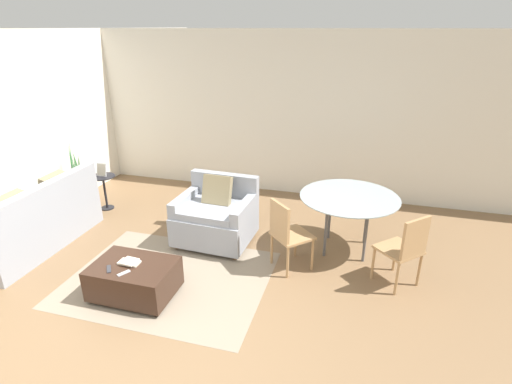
{
  "coord_description": "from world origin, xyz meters",
  "views": [
    {
      "loc": [
        1.78,
        -2.72,
        2.77
      ],
      "look_at": [
        0.47,
        1.97,
        0.75
      ],
      "focal_mm": 28.0,
      "sensor_mm": 36.0,
      "label": 1
    }
  ],
  "objects_px": {
    "couch": "(33,225)",
    "dining_chair_near_left": "(286,231)",
    "tv_remote_primary": "(109,269)",
    "side_table": "(104,186)",
    "book_stack": "(129,262)",
    "tv_remote_secondary": "(124,273)",
    "picture_frame": "(102,170)",
    "ottoman": "(134,278)",
    "dining_table": "(349,201)",
    "potted_plant": "(80,191)",
    "armchair": "(216,217)",
    "dining_chair_near_right": "(406,247)"
  },
  "relations": [
    {
      "from": "dining_chair_near_left",
      "to": "dining_table",
      "type": "bearing_deg",
      "value": 45.0
    },
    {
      "from": "couch",
      "to": "ottoman",
      "type": "bearing_deg",
      "value": -17.61
    },
    {
      "from": "tv_remote_secondary",
      "to": "dining_table",
      "type": "height_order",
      "value": "dining_table"
    },
    {
      "from": "armchair",
      "to": "picture_frame",
      "type": "bearing_deg",
      "value": 166.61
    },
    {
      "from": "tv_remote_primary",
      "to": "dining_chair_near_left",
      "type": "height_order",
      "value": "dining_chair_near_left"
    },
    {
      "from": "potted_plant",
      "to": "dining_chair_near_right",
      "type": "bearing_deg",
      "value": -10.53
    },
    {
      "from": "armchair",
      "to": "tv_remote_secondary",
      "type": "bearing_deg",
      "value": -105.06
    },
    {
      "from": "book_stack",
      "to": "dining_table",
      "type": "bearing_deg",
      "value": 36.36
    },
    {
      "from": "couch",
      "to": "potted_plant",
      "type": "bearing_deg",
      "value": 102.23
    },
    {
      "from": "ottoman",
      "to": "dining_table",
      "type": "xyz_separation_m",
      "value": [
        2.17,
        1.64,
        0.48
      ]
    },
    {
      "from": "potted_plant",
      "to": "dining_chair_near_left",
      "type": "xyz_separation_m",
      "value": [
        3.67,
        -0.93,
        0.25
      ]
    },
    {
      "from": "dining_chair_near_right",
      "to": "picture_frame",
      "type": "bearing_deg",
      "value": 168.3
    },
    {
      "from": "book_stack",
      "to": "picture_frame",
      "type": "xyz_separation_m",
      "value": [
        -1.65,
        1.89,
        0.26
      ]
    },
    {
      "from": "book_stack",
      "to": "side_table",
      "type": "distance_m",
      "value": 2.51
    },
    {
      "from": "ottoman",
      "to": "armchair",
      "type": "bearing_deg",
      "value": 73.05
    },
    {
      "from": "couch",
      "to": "dining_chair_near_left",
      "type": "bearing_deg",
      "value": 6.22
    },
    {
      "from": "couch",
      "to": "ottoman",
      "type": "relative_size",
      "value": 2.09
    },
    {
      "from": "dining_table",
      "to": "dining_chair_near_left",
      "type": "xyz_separation_m",
      "value": [
        -0.67,
        -0.67,
        -0.18
      ]
    },
    {
      "from": "side_table",
      "to": "armchair",
      "type": "bearing_deg",
      "value": -13.39
    },
    {
      "from": "tv_remote_secondary",
      "to": "picture_frame",
      "type": "xyz_separation_m",
      "value": [
        -1.69,
        2.08,
        0.28
      ]
    },
    {
      "from": "tv_remote_secondary",
      "to": "book_stack",
      "type": "bearing_deg",
      "value": 104.52
    },
    {
      "from": "armchair",
      "to": "potted_plant",
      "type": "xyz_separation_m",
      "value": [
        -2.6,
        0.5,
        -0.1
      ]
    },
    {
      "from": "couch",
      "to": "side_table",
      "type": "xyz_separation_m",
      "value": [
        0.2,
        1.31,
        0.08
      ]
    },
    {
      "from": "ottoman",
      "to": "picture_frame",
      "type": "relative_size",
      "value": 4.23
    },
    {
      "from": "side_table",
      "to": "ottoman",
      "type": "bearing_deg",
      "value": -48.44
    },
    {
      "from": "tv_remote_secondary",
      "to": "dining_chair_near_left",
      "type": "relative_size",
      "value": 0.15
    },
    {
      "from": "picture_frame",
      "to": "side_table",
      "type": "bearing_deg",
      "value": 90.0
    },
    {
      "from": "ottoman",
      "to": "picture_frame",
      "type": "height_order",
      "value": "picture_frame"
    },
    {
      "from": "potted_plant",
      "to": "tv_remote_primary",
      "type": "bearing_deg",
      "value": -45.97
    },
    {
      "from": "tv_remote_secondary",
      "to": "picture_frame",
      "type": "bearing_deg",
      "value": 129.21
    },
    {
      "from": "couch",
      "to": "picture_frame",
      "type": "distance_m",
      "value": 1.37
    },
    {
      "from": "ottoman",
      "to": "dining_table",
      "type": "relative_size",
      "value": 0.7
    },
    {
      "from": "couch",
      "to": "book_stack",
      "type": "xyz_separation_m",
      "value": [
        1.84,
        -0.59,
        0.1
      ]
    },
    {
      "from": "book_stack",
      "to": "picture_frame",
      "type": "distance_m",
      "value": 2.52
    },
    {
      "from": "dining_chair_near_left",
      "to": "side_table",
      "type": "bearing_deg",
      "value": 163.59
    },
    {
      "from": "side_table",
      "to": "couch",
      "type": "bearing_deg",
      "value": -98.57
    },
    {
      "from": "tv_remote_primary",
      "to": "picture_frame",
      "type": "distance_m",
      "value": 2.56
    },
    {
      "from": "side_table",
      "to": "tv_remote_secondary",
      "type": "bearing_deg",
      "value": -50.8
    },
    {
      "from": "couch",
      "to": "dining_chair_near_left",
      "type": "xyz_separation_m",
      "value": [
        3.38,
        0.37,
        0.21
      ]
    },
    {
      "from": "potted_plant",
      "to": "side_table",
      "type": "bearing_deg",
      "value": 0.85
    },
    {
      "from": "ottoman",
      "to": "side_table",
      "type": "height_order",
      "value": "side_table"
    },
    {
      "from": "couch",
      "to": "tv_remote_secondary",
      "type": "distance_m",
      "value": 2.04
    },
    {
      "from": "tv_remote_secondary",
      "to": "potted_plant",
      "type": "distance_m",
      "value": 3.0
    },
    {
      "from": "tv_remote_secondary",
      "to": "potted_plant",
      "type": "relative_size",
      "value": 0.13
    },
    {
      "from": "couch",
      "to": "tv_remote_primary",
      "type": "distance_m",
      "value": 1.85
    },
    {
      "from": "couch",
      "to": "armchair",
      "type": "bearing_deg",
      "value": 19.14
    },
    {
      "from": "dining_table",
      "to": "dining_chair_near_left",
      "type": "relative_size",
      "value": 1.41
    },
    {
      "from": "tv_remote_primary",
      "to": "side_table",
      "type": "height_order",
      "value": "side_table"
    },
    {
      "from": "picture_frame",
      "to": "ottoman",
      "type": "bearing_deg",
      "value": -48.44
    },
    {
      "from": "picture_frame",
      "to": "dining_chair_near_left",
      "type": "height_order",
      "value": "dining_chair_near_left"
    }
  ]
}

